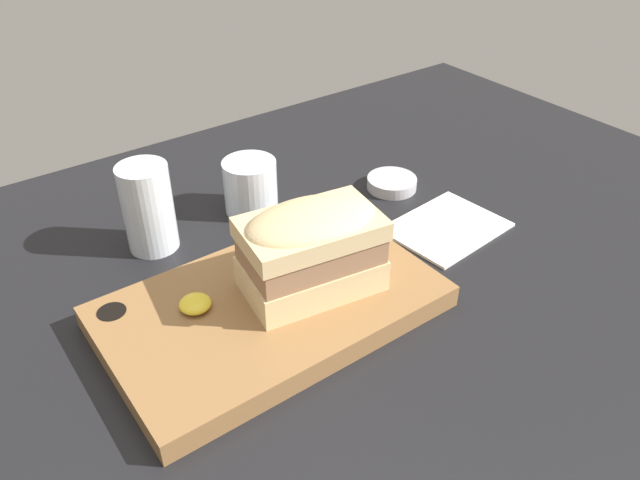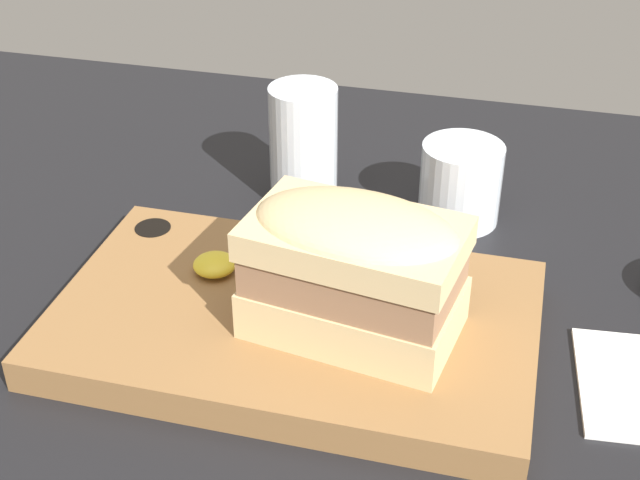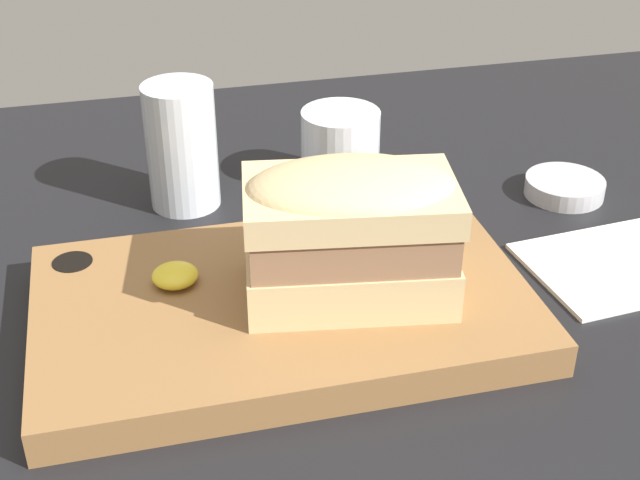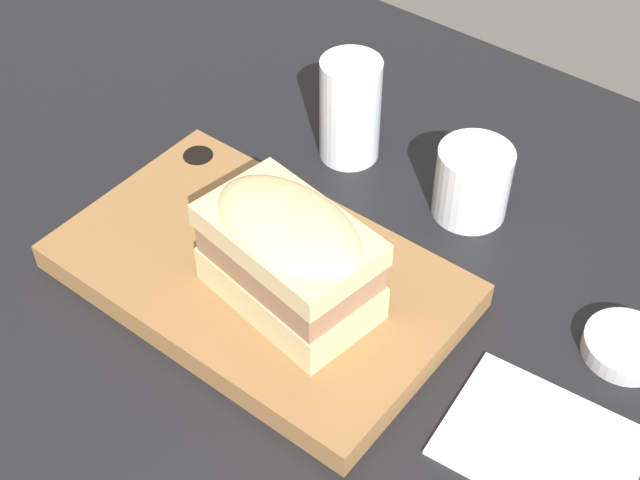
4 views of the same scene
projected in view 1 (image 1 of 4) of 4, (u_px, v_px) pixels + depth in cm
name	position (u px, v px, depth cm)	size (l,w,h in cm)	color
dining_table	(271.00, 330.00, 72.20)	(161.16, 103.23, 2.00)	black
serving_board	(270.00, 306.00, 72.03)	(37.67, 23.05, 2.86)	olive
sandwich	(312.00, 247.00, 69.45)	(16.72, 11.63, 10.72)	#DBBC84
mustard_dollop	(195.00, 304.00, 69.19)	(3.60, 3.60, 1.44)	yellow
water_glass	(149.00, 213.00, 81.49)	(6.64, 6.64, 12.03)	silver
wine_glass	(251.00, 189.00, 90.08)	(7.74, 7.74, 7.84)	silver
napkin	(446.00, 227.00, 87.75)	(16.64, 13.40, 0.40)	white
condiment_dish	(392.00, 183.00, 96.69)	(7.69, 7.69, 1.78)	#B2B2B7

